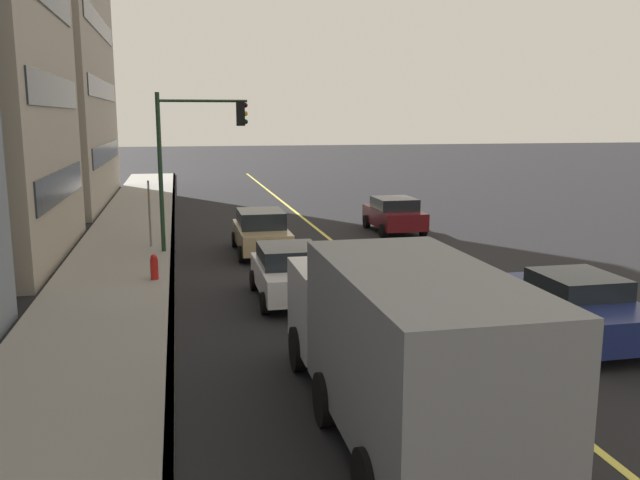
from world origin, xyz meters
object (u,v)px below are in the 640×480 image
street_sign_post (149,209)px  fire_hydrant (154,269)px  car_tan (261,232)px  car_maroon (394,214)px  car_navy (576,305)px  traffic_light_mast (193,146)px  car_white (289,272)px  truck_gray (399,341)px

street_sign_post → fire_hydrant: bearing=-176.9°
car_tan → fire_hydrant: size_ratio=4.66×
car_maroon → car_navy: bearing=178.3°
traffic_light_mast → fire_hydrant: bearing=162.7°
car_navy → car_white: bearing=52.7°
truck_gray → traffic_light_mast: (15.35, 2.79, 2.48)m
street_sign_post → car_navy: bearing=-141.7°
car_maroon → car_navy: car_maroon is taller
car_white → car_maroon: bearing=-32.5°
fire_hydrant → traffic_light_mast: bearing=-17.3°
street_sign_post → car_tan: bearing=-110.6°
car_maroon → car_white: 11.98m
car_white → truck_gray: (-8.25, -0.41, 0.76)m
car_tan → street_sign_post: bearing=69.4°
car_navy → traffic_light_mast: traffic_light_mast is taller
street_sign_post → fire_hydrant: size_ratio=2.86×
car_navy → street_sign_post: 16.27m
car_white → street_sign_post: size_ratio=1.44×
car_tan → car_white: 6.63m
car_white → fire_hydrant: size_ratio=4.12×
car_white → car_navy: (-4.57, -6.00, -0.02)m
truck_gray → car_white: bearing=2.8°
truck_gray → car_maroon: bearing=-18.2°
car_tan → street_sign_post: size_ratio=1.63×
car_navy → car_maroon: bearing=-1.7°
car_tan → street_sign_post: street_sign_post is taller
car_white → car_tan: bearing=-0.3°
car_tan → car_navy: 12.69m
car_tan → traffic_light_mast: traffic_light_mast is taller
car_maroon → car_white: (-10.10, 6.43, -0.01)m
truck_gray → street_sign_post: (16.43, 4.49, 0.04)m
car_tan → street_sign_post: 4.46m
car_white → car_navy: bearing=-127.3°
fire_hydrant → truck_gray: bearing=-158.9°
traffic_light_mast → fire_hydrant: traffic_light_mast is taller
truck_gray → traffic_light_mast: traffic_light_mast is taller
car_tan → car_white: (-6.63, 0.03, -0.03)m
car_tan → car_white: bearing=179.7°
car_tan → truck_gray: (-14.89, -0.38, 0.73)m
car_navy → truck_gray: size_ratio=0.61×
car_white → truck_gray: 8.30m
traffic_light_mast → street_sign_post: 3.17m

